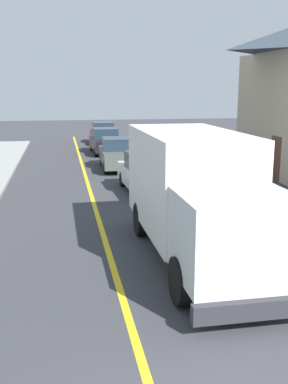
% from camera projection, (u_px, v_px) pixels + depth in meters
% --- Properties ---
extents(centre_line_yellow, '(0.16, 56.00, 0.01)m').
position_uv_depth(centre_line_yellow, '(102.00, 229.00, 14.21)').
color(centre_line_yellow, gold).
rests_on(centre_line_yellow, ground).
extents(box_truck, '(2.44, 7.19, 3.20)m').
position_uv_depth(box_truck, '(195.00, 190.00, 11.56)').
color(box_truck, silver).
rests_on(box_truck, ground).
extents(parked_car_near, '(2.01, 4.48, 1.67)m').
position_uv_depth(parked_car_near, '(147.00, 174.00, 19.12)').
color(parked_car_near, silver).
rests_on(parked_car_near, ground).
extents(parked_car_mid, '(1.89, 4.44, 1.67)m').
position_uv_depth(parked_car_mid, '(118.00, 154.00, 24.71)').
color(parked_car_mid, '#4C564C').
rests_on(parked_car_mid, ground).
extents(parked_car_far, '(1.92, 4.45, 1.67)m').
position_uv_depth(parked_car_far, '(105.00, 141.00, 30.64)').
color(parked_car_far, black).
rests_on(parked_car_far, ground).
extents(parked_car_furthest, '(1.80, 4.40, 1.67)m').
position_uv_depth(parked_car_furthest, '(103.00, 133.00, 36.06)').
color(parked_car_furthest, maroon).
rests_on(parked_car_furthest, ground).
extents(parked_van_across, '(1.95, 4.46, 1.67)m').
position_uv_depth(parked_van_across, '(228.00, 180.00, 17.76)').
color(parked_van_across, silver).
rests_on(parked_van_across, ground).
extents(stop_sign, '(0.80, 0.10, 2.65)m').
position_uv_depth(stop_sign, '(242.00, 169.00, 14.16)').
color(stop_sign, gray).
rests_on(stop_sign, ground).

